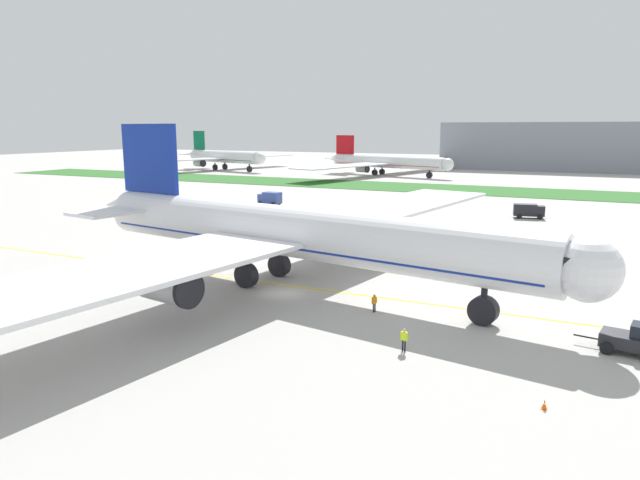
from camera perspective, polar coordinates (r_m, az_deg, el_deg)
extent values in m
plane|color=#ADAAA5|center=(54.97, -3.57, -5.36)|extent=(600.00, 600.00, 0.00)
cube|color=yellow|center=(57.07, -2.37, -4.72)|extent=(280.00, 0.36, 0.01)
cube|color=#2D6628|center=(151.47, 15.48, 4.87)|extent=(320.00, 24.00, 0.10)
cylinder|color=white|center=(55.59, -2.65, 0.82)|extent=(50.72, 13.30, 5.02)
cube|color=navy|center=(55.75, -2.64, -0.07)|extent=(48.65, 12.57, 0.60)
sphere|color=white|center=(45.03, 25.47, -2.74)|extent=(4.77, 4.77, 4.77)
cone|color=white|center=(75.32, -19.58, 3.20)|extent=(6.15, 5.12, 4.27)
cube|color=navy|center=(69.76, -16.84, 7.86)|extent=(9.06, 2.00, 8.03)
cube|color=white|center=(74.24, -14.06, 3.70)|extent=(6.81, 8.84, 0.35)
cube|color=white|center=(68.12, -20.40, 2.69)|extent=(6.81, 8.84, 0.35)
cube|color=white|center=(78.17, 7.18, 3.29)|extent=(18.49, 46.74, 0.40)
cube|color=white|center=(41.49, -27.44, -4.93)|extent=(18.49, 46.74, 0.40)
cylinder|color=#B7BABF|center=(68.82, 4.31, 1.00)|extent=(5.16, 3.51, 2.76)
cylinder|color=black|center=(67.67, 6.05, 0.79)|extent=(0.89, 2.93, 2.90)
cylinder|color=#B7BABF|center=(46.12, -15.09, -4.46)|extent=(5.16, 3.51, 2.76)
cylinder|color=black|center=(44.37, -13.08, -4.98)|extent=(0.89, 2.93, 2.90)
cylinder|color=black|center=(47.57, 16.22, -5.72)|extent=(0.52, 0.52, 1.94)
cylinder|color=black|center=(47.86, 16.16, -6.84)|extent=(2.53, 1.45, 2.38)
cylinder|color=black|center=(60.77, -4.14, -1.65)|extent=(0.52, 0.52, 1.94)
cylinder|color=black|center=(60.99, -4.13, -2.54)|extent=(2.53, 1.45, 2.38)
cylinder|color=black|center=(56.88, -7.48, -2.61)|extent=(0.52, 0.52, 1.94)
cylinder|color=black|center=(57.12, -7.45, -3.56)|extent=(2.53, 1.45, 2.38)
cube|color=black|center=(45.01, 24.60, -1.85)|extent=(2.35, 4.00, 0.90)
sphere|color=black|center=(70.35, -13.97, 3.06)|extent=(0.35, 0.35, 0.35)
sphere|color=black|center=(67.99, -12.18, 2.87)|extent=(0.35, 0.35, 0.35)
sphere|color=black|center=(65.70, -10.26, 2.66)|extent=(0.35, 0.35, 0.35)
sphere|color=black|center=(63.50, -8.21, 2.43)|extent=(0.35, 0.35, 0.35)
sphere|color=black|center=(61.38, -6.02, 2.18)|extent=(0.35, 0.35, 0.35)
sphere|color=black|center=(59.36, -3.67, 1.92)|extent=(0.35, 0.35, 0.35)
sphere|color=black|center=(57.45, -1.16, 1.63)|extent=(0.35, 0.35, 0.35)
sphere|color=black|center=(55.66, 1.51, 1.32)|extent=(0.35, 0.35, 0.35)
sphere|color=black|center=(54.00, 4.35, 0.98)|extent=(0.35, 0.35, 0.35)
sphere|color=black|center=(52.48, 7.37, 0.62)|extent=(0.35, 0.35, 0.35)
sphere|color=black|center=(51.12, 10.55, 0.24)|extent=(0.35, 0.35, 0.35)
sphere|color=black|center=(49.92, 13.90, -0.16)|extent=(0.35, 0.35, 0.35)
sphere|color=black|center=(48.91, 17.40, -0.58)|extent=(0.35, 0.35, 0.35)
cube|color=#26262B|center=(45.97, 28.94, -8.95)|extent=(4.30, 2.81, 0.91)
cylinder|color=black|center=(46.37, 25.32, -8.85)|extent=(1.80, 0.42, 0.12)
cylinder|color=black|center=(45.22, 26.96, -9.70)|extent=(0.95, 0.49, 0.90)
cylinder|color=black|center=(47.26, 27.34, -8.85)|extent=(0.95, 0.49, 0.90)
cylinder|color=black|center=(63.53, -10.51, -2.87)|extent=(0.12, 0.12, 0.83)
cylinder|color=orange|center=(63.25, -10.48, -2.30)|extent=(0.10, 0.10, 0.53)
cylinder|color=black|center=(63.70, -10.59, -2.84)|extent=(0.12, 0.12, 0.83)
cylinder|color=orange|center=(63.67, -10.67, -2.22)|extent=(0.10, 0.10, 0.53)
cube|color=orange|center=(63.45, -10.57, -2.24)|extent=(0.50, 0.42, 0.58)
sphere|color=brown|center=(63.36, -10.59, -1.87)|extent=(0.22, 0.22, 0.22)
cylinder|color=black|center=(41.30, 8.58, -10.54)|extent=(0.13, 0.13, 0.86)
cylinder|color=#BFE519|center=(40.96, 8.78, -9.68)|extent=(0.10, 0.10, 0.55)
cylinder|color=black|center=(41.40, 8.35, -10.48)|extent=(0.13, 0.13, 0.86)
cylinder|color=#BFE519|center=(41.23, 8.20, -9.52)|extent=(0.10, 0.10, 0.55)
cube|color=#BFE519|center=(41.09, 8.49, -9.56)|extent=(0.51, 0.38, 0.61)
sphere|color=tan|center=(40.94, 8.51, -8.99)|extent=(0.23, 0.23, 0.23)
cylinder|color=black|center=(49.36, 5.42, -6.84)|extent=(0.12, 0.12, 0.80)
cylinder|color=orange|center=(49.07, 5.31, -6.15)|extent=(0.09, 0.09, 0.51)
cylinder|color=black|center=(49.48, 5.58, -6.80)|extent=(0.12, 0.12, 0.80)
cylinder|color=orange|center=(49.37, 5.71, -6.05)|extent=(0.09, 0.09, 0.51)
cube|color=orange|center=(49.21, 5.51, -6.07)|extent=(0.40, 0.48, 0.56)
sphere|color=#8C6647|center=(49.10, 5.52, -5.62)|extent=(0.22, 0.22, 0.22)
cube|color=#F2590C|center=(35.78, 21.68, -15.54)|extent=(0.36, 0.36, 0.03)
cone|color=#F2590C|center=(35.65, 21.72, -15.12)|extent=(0.28, 0.28, 0.55)
cylinder|color=white|center=(35.64, 21.72, -15.08)|extent=(0.17, 0.17, 0.06)
cube|color=black|center=(106.68, 20.00, 2.89)|extent=(4.20, 2.76, 2.08)
cube|color=black|center=(106.92, 21.32, 2.75)|extent=(1.84, 2.27, 1.84)
cube|color=#263347|center=(106.95, 21.71, 2.92)|extent=(0.38, 1.78, 0.81)
cylinder|color=black|center=(108.10, 21.23, 2.35)|extent=(0.94, 0.45, 0.90)
cylinder|color=black|center=(106.00, 21.34, 2.18)|extent=(0.94, 0.45, 0.90)
cylinder|color=black|center=(107.80, 19.40, 2.45)|extent=(0.94, 0.45, 0.90)
cylinder|color=black|center=(105.69, 19.48, 2.28)|extent=(0.94, 0.45, 0.90)
cube|color=#33478C|center=(117.25, -4.86, 4.27)|extent=(3.69, 2.42, 2.31)
cube|color=#33478C|center=(118.54, -5.78, 4.21)|extent=(1.51, 2.21, 1.84)
cube|color=#263347|center=(118.85, -6.04, 4.41)|extent=(0.18, 1.87, 0.81)
cylinder|color=black|center=(117.74, -6.07, 3.71)|extent=(0.92, 0.35, 0.90)
cylinder|color=black|center=(119.57, -5.47, 3.83)|extent=(0.92, 0.35, 0.90)
cylinder|color=black|center=(115.98, -4.78, 3.62)|extent=(0.92, 0.35, 0.90)
cylinder|color=black|center=(117.84, -4.19, 3.75)|extent=(0.92, 0.35, 0.90)
cylinder|color=white|center=(220.47, -9.61, 8.30)|extent=(36.51, 14.35, 4.58)
cube|color=#055938|center=(220.51, -9.60, 8.09)|extent=(35.00, 13.60, 0.55)
sphere|color=white|center=(205.75, -6.10, 8.20)|extent=(4.35, 4.35, 4.35)
cone|color=white|center=(236.52, -12.79, 8.45)|extent=(5.90, 5.11, 3.89)
cube|color=#055938|center=(232.34, -12.11, 9.82)|extent=(6.47, 2.23, 7.32)
cube|color=white|center=(235.87, -11.27, 8.59)|extent=(5.87, 8.14, 0.32)
cube|color=white|center=(230.37, -13.08, 8.46)|extent=(5.87, 8.14, 0.32)
cube|color=white|center=(234.21, -6.31, 8.41)|extent=(16.71, 33.93, 0.37)
cube|color=white|center=(210.57, -13.90, 7.85)|extent=(16.71, 33.93, 0.37)
cylinder|color=#B7BABF|center=(228.49, -7.50, 7.96)|extent=(4.87, 3.60, 2.52)
cylinder|color=black|center=(226.87, -7.13, 7.95)|extent=(1.08, 2.65, 2.64)
cylinder|color=#B7BABF|center=(214.12, -12.08, 7.60)|extent=(4.87, 3.60, 2.52)
cylinder|color=black|center=(212.39, -11.72, 7.59)|extent=(1.08, 2.65, 2.64)
cylinder|color=black|center=(210.10, -7.14, 7.37)|extent=(0.48, 0.48, 1.77)
cylinder|color=black|center=(210.16, -7.14, 7.12)|extent=(2.36, 1.53, 2.17)
cylinder|color=black|center=(224.42, -9.59, 7.54)|extent=(0.48, 0.48, 1.77)
cylinder|color=black|center=(224.48, -9.58, 7.31)|extent=(2.36, 1.53, 2.17)
cylinder|color=black|center=(221.40, -10.55, 7.46)|extent=(0.48, 0.48, 1.77)
cylinder|color=black|center=(221.46, -10.54, 7.23)|extent=(2.36, 1.53, 2.17)
cylinder|color=white|center=(193.88, 6.78, 7.86)|extent=(42.67, 15.52, 4.14)
cube|color=#B20C14|center=(193.92, 6.77, 7.64)|extent=(40.92, 14.74, 0.50)
sphere|color=white|center=(182.17, 12.75, 7.45)|extent=(3.93, 3.93, 3.93)
cone|color=white|center=(207.87, 1.37, 8.23)|extent=(5.32, 4.60, 3.52)
cube|color=#B20C14|center=(204.34, 2.55, 9.60)|extent=(7.59, 2.47, 6.62)
cube|color=white|center=(208.31, 3.06, 8.31)|extent=(6.34, 7.65, 0.29)
cube|color=white|center=(201.84, 1.61, 8.23)|extent=(6.34, 7.65, 0.29)
cube|color=white|center=(213.13, 9.56, 7.93)|extent=(19.52, 39.94, 0.33)
cube|color=white|center=(177.89, 2.28, 7.47)|extent=(19.52, 39.94, 0.33)
cylinder|color=#B7BABF|center=(205.11, 8.58, 7.49)|extent=(4.39, 3.24, 2.27)
cylinder|color=black|center=(204.07, 9.05, 7.46)|extent=(0.97, 2.39, 2.39)
cylinder|color=#B7BABF|center=(184.10, 4.30, 7.18)|extent=(4.39, 3.24, 2.27)
cylinder|color=black|center=(182.94, 4.80, 7.14)|extent=(0.97, 2.39, 2.39)
cylinder|color=black|center=(185.41, 10.98, 6.69)|extent=(0.43, 0.43, 1.60)
cylinder|color=black|center=(185.47, 10.97, 6.45)|extent=(2.13, 1.38, 1.96)
cylinder|color=black|center=(197.79, 6.28, 7.10)|extent=(0.43, 0.43, 1.60)
cylinder|color=black|center=(197.85, 6.28, 6.87)|extent=(2.13, 1.38, 1.96)
cylinder|color=black|center=(194.24, 5.55, 7.04)|extent=(0.43, 0.43, 1.60)
cylinder|color=black|center=(194.30, 5.54, 6.80)|extent=(2.13, 1.38, 1.96)
cube|color=gray|center=(233.98, 27.30, 8.33)|extent=(120.95, 20.00, 18.00)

